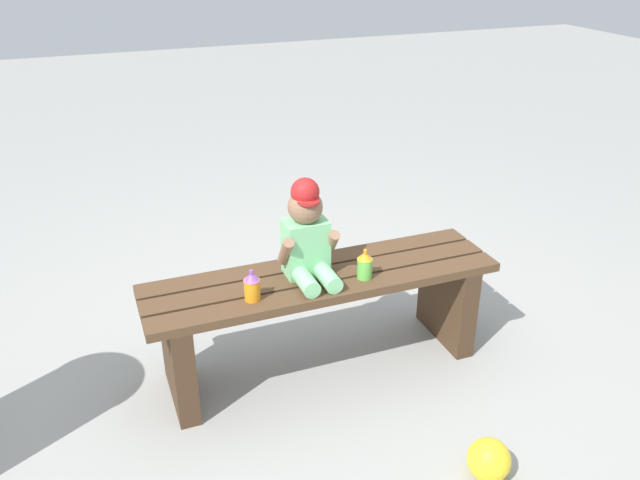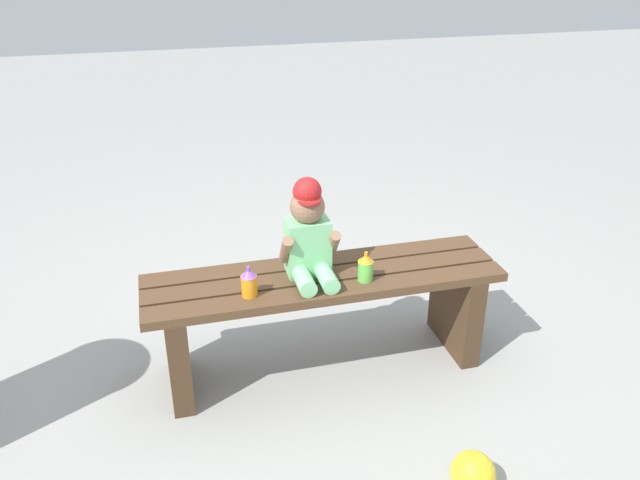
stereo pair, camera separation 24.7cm
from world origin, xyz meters
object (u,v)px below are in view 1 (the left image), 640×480
object	(u,v)px
sippy_cup_left	(252,286)
toy_ball	(489,460)
park_bench	(322,305)
sippy_cup_right	(365,265)
child_figure	(307,235)

from	to	relation	value
sippy_cup_left	toy_ball	size ratio (longest dim) A/B	0.82
park_bench	sippy_cup_right	bearing A→B (deg)	-31.11
park_bench	sippy_cup_left	size ratio (longest dim) A/B	11.61
sippy_cup_right	child_figure	bearing A→B (deg)	152.88
sippy_cup_right	toy_ball	distance (m)	0.84
sippy_cup_left	sippy_cup_right	xyz separation A→B (m)	(0.46, 0.00, 0.00)
park_bench	toy_ball	size ratio (longest dim) A/B	9.58
park_bench	child_figure	xyz separation A→B (m)	(-0.06, 0.02, 0.32)
sippy_cup_right	sippy_cup_left	bearing A→B (deg)	180.00
park_bench	sippy_cup_left	xyz separation A→B (m)	(-0.31, -0.09, 0.21)
child_figure	sippy_cup_left	distance (m)	0.30
sippy_cup_left	sippy_cup_right	world-z (taller)	same
park_bench	child_figure	world-z (taller)	child_figure
child_figure	toy_ball	size ratio (longest dim) A/B	2.69
sippy_cup_left	toy_ball	distance (m)	1.03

